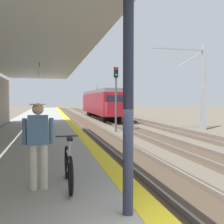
{
  "coord_description": "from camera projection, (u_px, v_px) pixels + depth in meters",
  "views": [
    {
      "loc": [
        -1.8,
        -2.9,
        2.65
      ],
      "look_at": [
        0.82,
        8.56,
        2.1
      ],
      "focal_mm": 44.14,
      "sensor_mm": 36.0,
      "label": 1
    }
  ],
  "objects": [
    {
      "name": "rail_signal_post",
      "position": [
        116.0,
        92.0,
        22.16
      ],
      "size": [
        0.32,
        0.34,
        5.2
      ],
      "color": "#4C4C4C",
      "rests_on": "ground"
    },
    {
      "name": "commuter_person",
      "position": [
        38.0,
        141.0,
        5.3
      ],
      "size": [
        0.59,
        0.3,
        1.67
      ],
      "color": "beige",
      "rests_on": "station_platform"
    },
    {
      "name": "station_platform",
      "position": [
        39.0,
        132.0,
        18.35
      ],
      "size": [
        5.0,
        80.0,
        0.91
      ],
      "color": "#999993",
      "rests_on": "ground"
    },
    {
      "name": "bicycle_beside_commuter",
      "position": [
        68.0,
        167.0,
        5.51
      ],
      "size": [
        0.48,
        1.82,
        1.04
      ],
      "color": "black",
      "rests_on": "station_platform"
    },
    {
      "name": "track_pair_far_side",
      "position": [
        169.0,
        128.0,
        24.76
      ],
      "size": [
        2.34,
        120.0,
        0.16
      ],
      "color": "#4C3D2D",
      "rests_on": "ground"
    },
    {
      "name": "catenary_pylon_far_side",
      "position": [
        201.0,
        88.0,
        23.68
      ],
      "size": [
        5.0,
        0.4,
        7.5
      ],
      "color": "#9EA3A8",
      "rests_on": "ground"
    },
    {
      "name": "track_pair_middle",
      "position": [
        133.0,
        129.0,
        24.0
      ],
      "size": [
        2.34,
        120.0,
        0.16
      ],
      "color": "#4C3D2D",
      "rests_on": "ground"
    },
    {
      "name": "approaching_train",
      "position": [
        102.0,
        103.0,
        37.92
      ],
      "size": [
        2.93,
        19.6,
        4.76
      ],
      "color": "maroon",
      "rests_on": "ground"
    },
    {
      "name": "track_pair_nearest_platform",
      "position": [
        94.0,
        130.0,
        23.24
      ],
      "size": [
        2.34,
        120.0,
        0.16
      ],
      "color": "#4C3D2D",
      "rests_on": "ground"
    }
  ]
}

